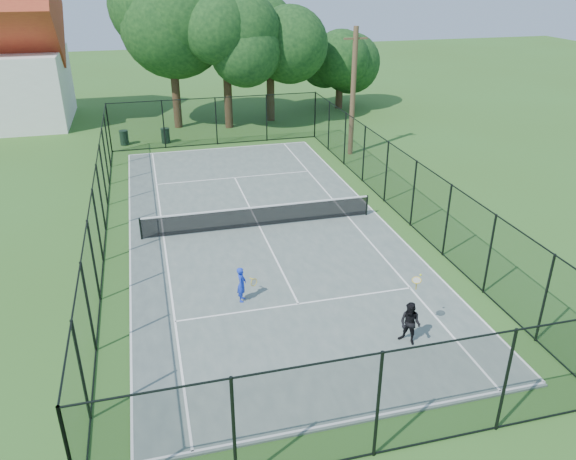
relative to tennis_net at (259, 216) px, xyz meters
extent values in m
plane|color=#345E20|center=(0.00, 0.00, -0.58)|extent=(120.00, 120.00, 0.00)
cube|color=#505E5A|center=(0.00, 0.00, -0.55)|extent=(11.00, 24.00, 0.06)
cylinder|color=black|center=(-5.00, 0.00, -0.04)|extent=(0.08, 0.08, 0.95)
cylinder|color=black|center=(5.00, 0.00, -0.04)|extent=(0.08, 0.08, 0.95)
cube|color=black|center=(0.00, 0.00, -0.04)|extent=(10.00, 0.03, 0.88)
cube|color=white|center=(0.00, 0.00, 0.40)|extent=(10.00, 0.05, 0.06)
cylinder|color=#332114|center=(-2.06, 17.89, 1.52)|extent=(0.56, 0.56, 4.21)
sphere|color=black|center=(-2.06, 17.89, 5.53)|extent=(7.59, 7.59, 7.59)
cylinder|color=#332114|center=(1.40, 16.92, 1.30)|extent=(0.56, 0.56, 3.76)
sphere|color=black|center=(1.40, 16.92, 4.86)|extent=(6.74, 6.74, 6.74)
cylinder|color=#332114|center=(4.70, 18.15, 1.25)|extent=(0.56, 0.56, 3.65)
sphere|color=black|center=(4.70, 18.15, 4.53)|extent=(5.80, 5.80, 5.80)
cylinder|color=#332114|center=(10.84, 20.58, 0.78)|extent=(0.56, 0.56, 2.72)
sphere|color=black|center=(10.84, 20.58, 3.33)|extent=(4.75, 4.75, 4.75)
cylinder|color=black|center=(-5.74, 14.38, -0.14)|extent=(0.54, 0.54, 0.88)
cylinder|color=black|center=(-5.74, 14.38, 0.33)|extent=(0.58, 0.58, 0.05)
cylinder|color=black|center=(-3.16, 14.15, -0.12)|extent=(0.54, 0.54, 0.91)
cylinder|color=black|center=(-3.16, 14.15, 0.35)|extent=(0.58, 0.58, 0.05)
cylinder|color=#4C3823|center=(7.54, 9.00, 3.10)|extent=(0.30, 0.30, 7.35)
cube|color=#4C3823|center=(7.54, 9.00, 6.11)|extent=(1.40, 0.10, 0.10)
imported|color=#1731C4|center=(-1.79, -5.69, 0.11)|extent=(0.44, 0.53, 1.26)
torus|color=gold|center=(-1.34, -5.54, 0.03)|extent=(0.27, 0.18, 0.29)
cylinder|color=silver|center=(-1.34, -5.54, 0.03)|extent=(0.23, 0.15, 0.25)
imported|color=black|center=(2.64, -9.29, 0.17)|extent=(0.83, 0.85, 1.38)
torus|color=gold|center=(2.89, -8.94, 1.43)|extent=(0.30, 0.28, 0.14)
cylinder|color=silver|center=(2.89, -8.94, 1.43)|extent=(0.26, 0.24, 0.11)
sphere|color=#CCE526|center=(3.16, -8.67, 1.42)|extent=(0.07, 0.07, 0.07)
camera|label=1|loc=(-4.36, -21.81, 9.84)|focal=35.00mm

